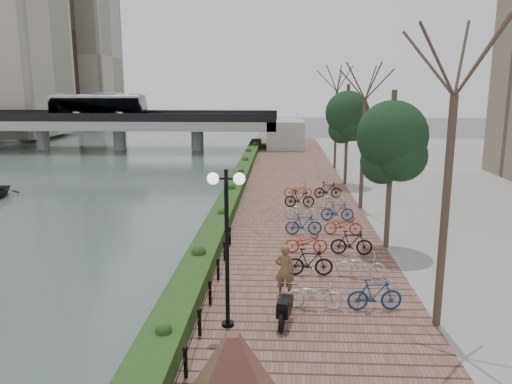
{
  "coord_description": "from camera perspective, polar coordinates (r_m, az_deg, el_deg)",
  "views": [
    {
      "loc": [
        3.55,
        -11.32,
        7.09
      ],
      "look_at": [
        2.32,
        12.83,
        2.0
      ],
      "focal_mm": 35.0,
      "sensor_mm": 36.0,
      "label": 1
    }
  ],
  "objects": [
    {
      "name": "pedestrian",
      "position": [
        16.12,
        3.29,
        -8.92
      ],
      "size": [
        0.68,
        0.49,
        1.73
      ],
      "primitive_type": "imported",
      "rotation": [
        0.0,
        0.0,
        3.01
      ],
      "color": "brown",
      "rests_on": "promenade"
    },
    {
      "name": "hedge",
      "position": [
        32.08,
        -2.42,
        0.57
      ],
      "size": [
        1.1,
        56.0,
        0.6
      ],
      "primitive_type": "cube",
      "color": "#1A3714",
      "rests_on": "promenade"
    },
    {
      "name": "chain_fence",
      "position": [
        14.87,
        -5.83,
        -12.99
      ],
      "size": [
        0.1,
        14.1,
        0.7
      ],
      "color": "black",
      "rests_on": "promenade"
    },
    {
      "name": "ground",
      "position": [
        13.82,
        -13.17,
        -19.31
      ],
      "size": [
        220.0,
        220.0,
        0.0
      ],
      "primitive_type": "plane",
      "color": "#59595B",
      "rests_on": "ground"
    },
    {
      "name": "river_water",
      "position": [
        41.39,
        -23.77,
        1.02
      ],
      "size": [
        30.0,
        130.0,
        0.02
      ],
      "primitive_type": "cube",
      "color": "#42524B",
      "rests_on": "ground"
    },
    {
      "name": "promenade",
      "position": [
        29.63,
        3.7,
        -1.49
      ],
      "size": [
        8.0,
        75.0,
        0.5
      ],
      "primitive_type": "cube",
      "color": "brown",
      "rests_on": "ground"
    },
    {
      "name": "bridge",
      "position": [
        59.56,
        -15.86,
        7.86
      ],
      "size": [
        36.0,
        10.77,
        6.5
      ],
      "color": "gray",
      "rests_on": "ground"
    },
    {
      "name": "bicycle_parking",
      "position": [
        22.91,
        7.68,
        -3.71
      ],
      "size": [
        2.4,
        17.32,
        1.0
      ],
      "color": "#B8B7BD",
      "rests_on": "promenade"
    },
    {
      "name": "lamppost",
      "position": [
        13.44,
        -3.39,
        -2.51
      ],
      "size": [
        1.02,
        0.32,
        4.47
      ],
      "color": "black",
      "rests_on": "promenade"
    },
    {
      "name": "street_trees",
      "position": [
        24.65,
        13.31,
        3.63
      ],
      "size": [
        3.2,
        37.12,
        6.8
      ],
      "color": "#372B20",
      "rests_on": "promenade"
    },
    {
      "name": "motorcycle",
      "position": [
        14.58,
        3.38,
        -12.94
      ],
      "size": [
        0.73,
        1.57,
        0.95
      ],
      "primitive_type": null,
      "rotation": [
        0.0,
        0.0,
        -0.17
      ],
      "color": "black",
      "rests_on": "promenade"
    }
  ]
}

